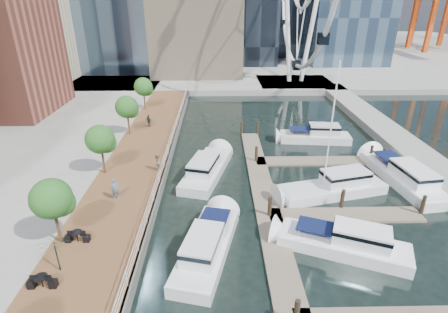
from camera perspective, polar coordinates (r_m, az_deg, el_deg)
ground at (r=21.67m, az=1.99°, el=-21.98°), size 520.00×520.00×0.00m
boardwalk at (r=34.48m, az=-14.45°, el=-2.49°), size 6.00×60.00×1.00m
seawall at (r=33.91m, az=-9.50°, el=-2.49°), size 0.25×60.00×1.00m
land_far at (r=117.87m, az=-0.65°, el=17.12°), size 200.00×114.00×1.00m
breakwater at (r=43.46m, az=27.86°, el=1.07°), size 4.00×60.00×1.00m
pier at (r=70.21m, az=11.47°, el=11.55°), size 14.00×12.00×1.00m
railing at (r=33.48m, az=-9.79°, el=-0.93°), size 0.10×60.00×1.05m
floating_docks at (r=30.50m, az=16.22°, el=-6.50°), size 16.00×34.00×2.60m
street_trees at (r=32.76m, az=-19.59°, el=2.64°), size 2.60×42.60×4.60m
cafe_tables at (r=21.46m, az=-28.89°, el=-21.26°), size 2.50×13.70×0.74m
yacht_foreground at (r=25.89m, az=18.69°, el=-14.40°), size 9.60×5.89×2.15m
pedestrian_near at (r=29.11m, az=-17.36°, el=-5.08°), size 0.75×0.63×1.77m
pedestrian_mid at (r=32.83m, az=-10.92°, el=-0.95°), size 0.64×0.82×1.68m
pedestrian_far at (r=44.65m, az=-12.18°, el=5.74°), size 0.92×0.79×1.49m
moored_yachts at (r=31.04m, az=15.60°, el=-6.90°), size 23.13×36.87×11.50m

